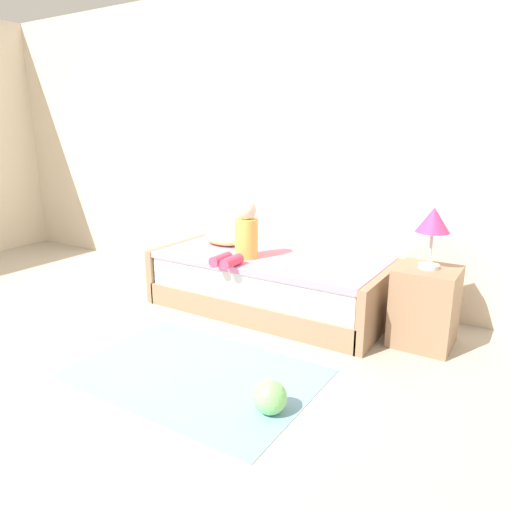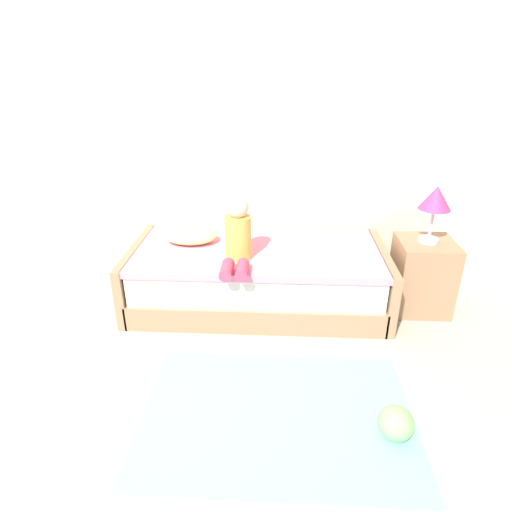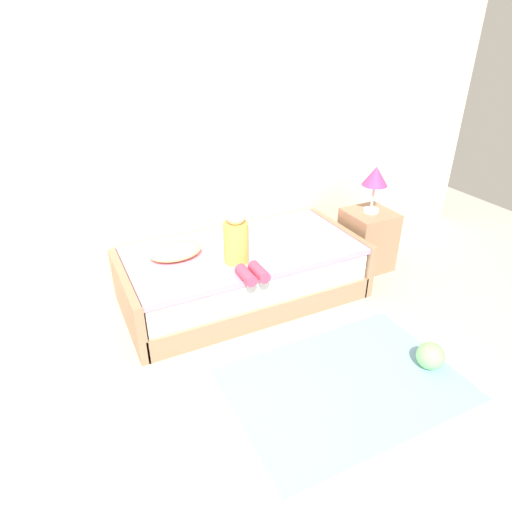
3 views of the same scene
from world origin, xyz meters
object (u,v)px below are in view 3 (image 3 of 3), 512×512
object	(u,v)px
table_lamp	(375,178)
child_figure	(239,241)
nightstand	(367,240)
toy_ball	(430,356)
bed	(244,274)
pillow	(175,251)

from	to	relation	value
table_lamp	child_figure	distance (m)	1.52
table_lamp	child_figure	size ratio (longest dim) A/B	0.88
nightstand	child_figure	world-z (taller)	child_figure
child_figure	toy_ball	bearing A→B (deg)	-50.81
bed	toy_ball	xyz separation A→B (m)	(0.83, -1.42, -0.15)
nightstand	toy_ball	bearing A→B (deg)	-110.29
bed	pillow	size ratio (longest dim) A/B	4.80
toy_ball	child_figure	bearing A→B (deg)	129.19
bed	toy_ball	distance (m)	1.65
nightstand	pillow	distance (m)	1.94
table_lamp	toy_ball	xyz separation A→B (m)	(-0.52, -1.40, -0.84)
child_figure	toy_ball	size ratio (longest dim) A/B	2.55
table_lamp	pillow	world-z (taller)	table_lamp
toy_ball	table_lamp	bearing A→B (deg)	69.71
pillow	toy_ball	world-z (taller)	pillow
bed	table_lamp	xyz separation A→B (m)	(1.35, -0.02, 0.69)
child_figure	toy_ball	distance (m)	1.65
table_lamp	toy_ball	world-z (taller)	table_lamp
nightstand	child_figure	size ratio (longest dim) A/B	1.18
nightstand	pillow	world-z (taller)	pillow
child_figure	toy_ball	xyz separation A→B (m)	(0.97, -1.19, -0.60)
child_figure	table_lamp	bearing A→B (deg)	8.07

